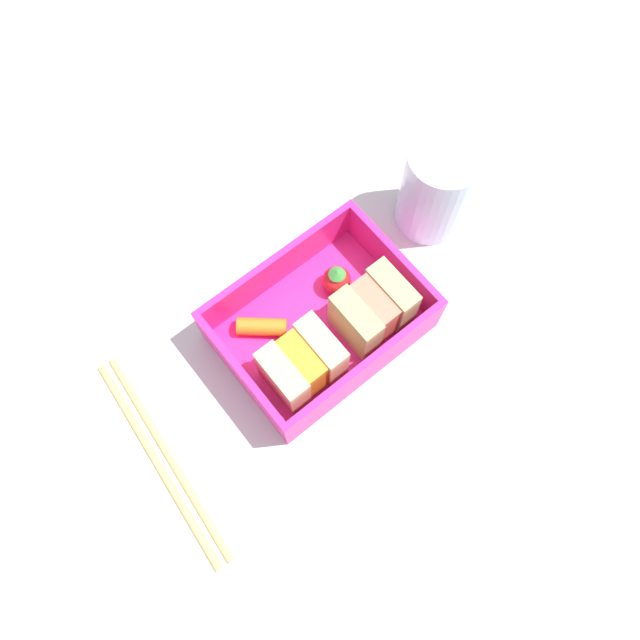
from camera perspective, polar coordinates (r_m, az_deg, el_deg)
name	(u,v)px	position (r cm, az deg, el deg)	size (l,w,h in cm)	color
ground_plane	(320,334)	(57.62, 0.00, -1.28)	(120.00, 120.00, 2.00)	beige
bento_tray	(320,328)	(56.11, 0.00, -0.75)	(17.23, 12.62, 1.20)	#EB2485
bento_rim	(320,317)	(53.47, 0.00, 0.27)	(17.23, 12.62, 4.44)	#EB2485
sandwich_left	(373,309)	(53.43, 4.86, 0.97)	(6.02, 4.87, 5.34)	tan
sandwich_center_left	(302,364)	(51.69, -1.63, -4.04)	(6.02, 4.87, 5.34)	#E4B786
strawberry_far_left	(337,280)	(55.71, 1.53, 3.70)	(2.57, 2.57, 3.17)	red
carrot_stick_far_left	(262,327)	(54.91, -5.33, -0.62)	(1.59, 1.59, 4.35)	orange
chopstick_pair	(162,459)	(55.23, -14.26, -12.18)	(3.42, 20.41, 0.70)	tan
drinking_glass	(437,188)	(58.41, 10.63, 11.78)	(6.64, 6.64, 9.84)	silver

